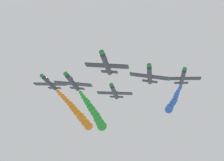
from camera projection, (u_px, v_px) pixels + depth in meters
airplane_lead at (106, 64)px, 55.85m from camera, size 9.53×10.35×2.64m
airplane_left_inner at (150, 75)px, 62.01m from camera, size 9.44×10.35×2.96m
airplane_right_inner at (73, 82)px, 63.80m from camera, size 9.51×10.35×2.72m
smoke_trail_right_inner at (97, 117)px, 82.25m from camera, size 4.53×21.52×7.08m
airplane_left_outer at (114, 92)px, 70.08m from camera, size 9.56×10.35×2.43m
airplane_right_outer at (183, 77)px, 69.60m from camera, size 9.57×10.35×2.34m
smoke_trail_right_outer at (172, 104)px, 84.99m from camera, size 4.71×15.58×4.71m
airplane_trailing at (49, 83)px, 73.79m from camera, size 9.56×10.35×2.37m
smoke_trail_trailing at (80, 116)px, 93.34m from camera, size 6.84×24.00×8.30m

